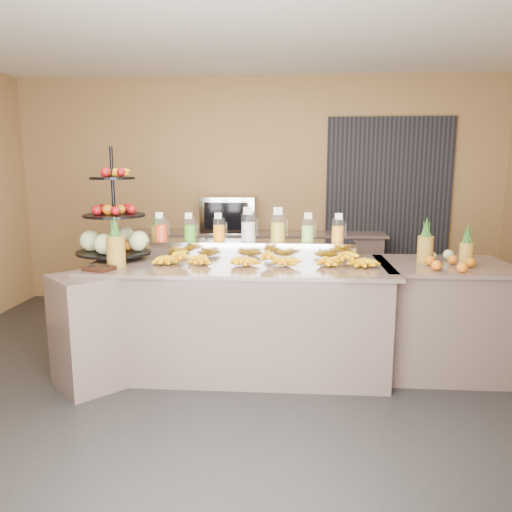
# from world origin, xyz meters

# --- Properties ---
(ground) EXTENTS (6.00, 6.00, 0.00)m
(ground) POSITION_xyz_m (0.00, 0.00, 0.00)
(ground) COLOR black
(ground) RESTS_ON ground
(room_envelope) EXTENTS (6.04, 5.02, 2.82)m
(room_envelope) POSITION_xyz_m (0.19, 0.79, 1.88)
(room_envelope) COLOR olive
(room_envelope) RESTS_ON ground
(buffet_counter) EXTENTS (2.75, 1.25, 0.93)m
(buffet_counter) POSITION_xyz_m (-0.12, 0.26, 0.47)
(buffet_counter) COLOR gray
(buffet_counter) RESTS_ON ground
(right_counter) EXTENTS (1.08, 0.88, 0.93)m
(right_counter) POSITION_xyz_m (1.70, 0.40, 0.47)
(right_counter) COLOR gray
(right_counter) RESTS_ON ground
(back_ledge) EXTENTS (3.10, 0.55, 0.93)m
(back_ledge) POSITION_xyz_m (0.00, 2.25, 0.47)
(back_ledge) COLOR gray
(back_ledge) RESTS_ON ground
(pitcher_tray) EXTENTS (1.85, 0.30, 0.15)m
(pitcher_tray) POSITION_xyz_m (0.05, 0.58, 1.01)
(pitcher_tray) COLOR gray
(pitcher_tray) RESTS_ON buffet_counter
(juice_pitcher_orange_a) EXTENTS (0.11, 0.11, 0.26)m
(juice_pitcher_orange_a) POSITION_xyz_m (-0.73, 0.58, 1.17)
(juice_pitcher_orange_a) COLOR silver
(juice_pitcher_orange_a) RESTS_ON pitcher_tray
(juice_pitcher_green) EXTENTS (0.11, 0.11, 0.26)m
(juice_pitcher_green) POSITION_xyz_m (-0.47, 0.58, 1.17)
(juice_pitcher_green) COLOR silver
(juice_pitcher_green) RESTS_ON pitcher_tray
(juice_pitcher_orange_b) EXTENTS (0.11, 0.11, 0.26)m
(juice_pitcher_orange_b) POSITION_xyz_m (-0.21, 0.58, 1.17)
(juice_pitcher_orange_b) COLOR silver
(juice_pitcher_orange_b) RESTS_ON pitcher_tray
(juice_pitcher_milk) EXTENTS (0.13, 0.13, 0.31)m
(juice_pitcher_milk) POSITION_xyz_m (0.05, 0.58, 1.19)
(juice_pitcher_milk) COLOR silver
(juice_pitcher_milk) RESTS_ON pitcher_tray
(juice_pitcher_lemon) EXTENTS (0.13, 0.13, 0.31)m
(juice_pitcher_lemon) POSITION_xyz_m (0.31, 0.58, 1.19)
(juice_pitcher_lemon) COLOR silver
(juice_pitcher_lemon) RESTS_ON pitcher_tray
(juice_pitcher_lime) EXTENTS (0.11, 0.11, 0.27)m
(juice_pitcher_lime) POSITION_xyz_m (0.57, 0.58, 1.17)
(juice_pitcher_lime) COLOR silver
(juice_pitcher_lime) RESTS_ON pitcher_tray
(juice_pitcher_orange_c) EXTENTS (0.11, 0.11, 0.26)m
(juice_pitcher_orange_c) POSITION_xyz_m (0.83, 0.58, 1.17)
(juice_pitcher_orange_c) COLOR silver
(juice_pitcher_orange_c) RESTS_ON pitcher_tray
(banana_heap) EXTENTS (1.88, 0.17, 0.16)m
(banana_heap) POSITION_xyz_m (0.20, 0.27, 0.99)
(banana_heap) COLOR #F4B60C
(banana_heap) RESTS_ON buffet_counter
(fruit_stand) EXTENTS (0.86, 0.86, 0.96)m
(fruit_stand) POSITION_xyz_m (-1.07, 0.49, 1.17)
(fruit_stand) COLOR black
(fruit_stand) RESTS_ON buffet_counter
(condiment_caddy) EXTENTS (0.26, 0.23, 0.03)m
(condiment_caddy) POSITION_xyz_m (-1.07, -0.05, 0.95)
(condiment_caddy) COLOR black
(condiment_caddy) RESTS_ON buffet_counter
(pineapple_left_a) EXTENTS (0.15, 0.15, 0.41)m
(pineapple_left_a) POSITION_xyz_m (-0.98, 0.10, 1.08)
(pineapple_left_a) COLOR brown
(pineapple_left_a) RESTS_ON buffet_counter
(pineapple_left_b) EXTENTS (0.14, 0.14, 0.41)m
(pineapple_left_b) POSITION_xyz_m (-0.81, 0.74, 1.08)
(pineapple_left_b) COLOR brown
(pineapple_left_b) RESTS_ON buffet_counter
(right_fruit_pile) EXTENTS (0.42, 0.40, 0.22)m
(right_fruit_pile) POSITION_xyz_m (1.68, 0.32, 1.00)
(right_fruit_pile) COLOR brown
(right_fruit_pile) RESTS_ON right_counter
(oven_warmer) EXTENTS (0.65, 0.46, 0.43)m
(oven_warmer) POSITION_xyz_m (-0.34, 2.25, 1.14)
(oven_warmer) COLOR gray
(oven_warmer) RESTS_ON back_ledge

